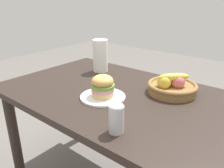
{
  "coord_description": "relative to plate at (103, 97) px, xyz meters",
  "views": [
    {
      "loc": [
        0.78,
        -0.99,
        1.3
      ],
      "look_at": [
        0.0,
        -0.03,
        0.81
      ],
      "focal_mm": 36.57,
      "sensor_mm": 36.0,
      "label": 1
    }
  ],
  "objects": [
    {
      "name": "fruit_basket",
      "position": [
        0.27,
        0.31,
        0.04
      ],
      "size": [
        0.29,
        0.29,
        0.14
      ],
      "color": "olive",
      "rests_on": "dining_table"
    },
    {
      "name": "plate",
      "position": [
        0.0,
        0.0,
        0.0
      ],
      "size": [
        0.26,
        0.26,
        0.01
      ],
      "primitive_type": "cylinder",
      "color": "white",
      "rests_on": "dining_table"
    },
    {
      "name": "paper_towel_roll",
      "position": [
        -0.34,
        0.35,
        0.11
      ],
      "size": [
        0.11,
        0.11,
        0.24
      ],
      "primitive_type": "cylinder",
      "color": "white",
      "rests_on": "dining_table"
    },
    {
      "name": "sandwich",
      "position": [
        -0.0,
        0.0,
        0.07
      ],
      "size": [
        0.13,
        0.13,
        0.13
      ],
      "color": "#E5BC75",
      "rests_on": "plate"
    },
    {
      "name": "soda_can",
      "position": [
        0.27,
        -0.22,
        0.06
      ],
      "size": [
        0.07,
        0.07,
        0.13
      ],
      "color": "silver",
      "rests_on": "dining_table"
    },
    {
      "name": "dining_table",
      "position": [
        -0.0,
        0.11,
        -0.11
      ],
      "size": [
        1.4,
        0.9,
        0.75
      ],
      "color": "#2D231E",
      "rests_on": "ground_plane"
    }
  ]
}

